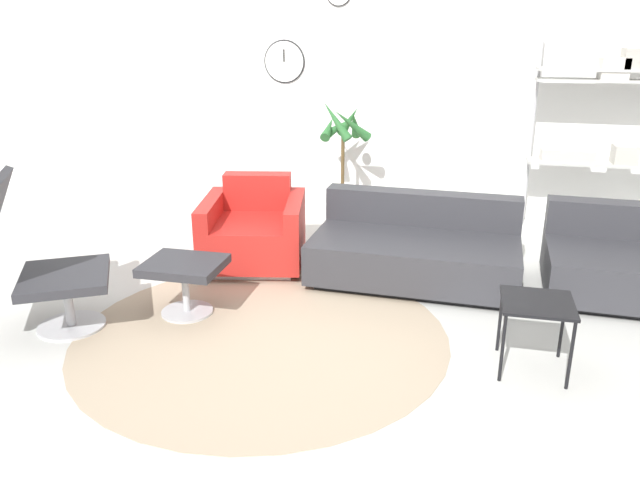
{
  "coord_description": "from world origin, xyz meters",
  "views": [
    {
      "loc": [
        1.17,
        -3.64,
        1.93
      ],
      "look_at": [
        0.27,
        0.23,
        0.55
      ],
      "focal_mm": 35.0,
      "sensor_mm": 36.0,
      "label": 1
    }
  ],
  "objects_px": {
    "lounge_chair": "(4,235)",
    "armchair_red": "(254,233)",
    "ottoman": "(184,274)",
    "side_table": "(537,309)",
    "couch_low": "(416,251)",
    "potted_plant": "(343,174)",
    "couch_second": "(635,266)",
    "shelf_unit": "(613,104)"
  },
  "relations": [
    {
      "from": "lounge_chair",
      "to": "ottoman",
      "type": "bearing_deg",
      "value": 90.0
    },
    {
      "from": "armchair_red",
      "to": "side_table",
      "type": "height_order",
      "value": "armchair_red"
    },
    {
      "from": "couch_second",
      "to": "shelf_unit",
      "type": "height_order",
      "value": "shelf_unit"
    },
    {
      "from": "lounge_chair",
      "to": "side_table",
      "type": "distance_m",
      "value": 3.26
    },
    {
      "from": "lounge_chair",
      "to": "potted_plant",
      "type": "height_order",
      "value": "potted_plant"
    },
    {
      "from": "ottoman",
      "to": "couch_low",
      "type": "bearing_deg",
      "value": 33.95
    },
    {
      "from": "lounge_chair",
      "to": "armchair_red",
      "type": "xyz_separation_m",
      "value": [
        1.1,
        1.56,
        -0.42
      ]
    },
    {
      "from": "ottoman",
      "to": "armchair_red",
      "type": "relative_size",
      "value": 0.53
    },
    {
      "from": "ottoman",
      "to": "potted_plant",
      "type": "xyz_separation_m",
      "value": [
        0.63,
        2.43,
        0.18
      ]
    },
    {
      "from": "armchair_red",
      "to": "couch_low",
      "type": "relative_size",
      "value": 0.61
    },
    {
      "from": "lounge_chair",
      "to": "armchair_red",
      "type": "relative_size",
      "value": 1.17
    },
    {
      "from": "ottoman",
      "to": "couch_second",
      "type": "bearing_deg",
      "value": 18.52
    },
    {
      "from": "lounge_chair",
      "to": "couch_low",
      "type": "distance_m",
      "value": 2.93
    },
    {
      "from": "lounge_chair",
      "to": "ottoman",
      "type": "xyz_separation_m",
      "value": [
        0.94,
        0.53,
        -0.39
      ]
    },
    {
      "from": "armchair_red",
      "to": "couch_low",
      "type": "distance_m",
      "value": 1.35
    },
    {
      "from": "shelf_unit",
      "to": "ottoman",
      "type": "bearing_deg",
      "value": -140.35
    },
    {
      "from": "armchair_red",
      "to": "couch_second",
      "type": "xyz_separation_m",
      "value": [
        2.96,
        0.01,
        -0.04
      ]
    },
    {
      "from": "armchair_red",
      "to": "couch_low",
      "type": "height_order",
      "value": "armchair_red"
    },
    {
      "from": "ottoman",
      "to": "side_table",
      "type": "height_order",
      "value": "side_table"
    },
    {
      "from": "couch_low",
      "to": "couch_second",
      "type": "relative_size",
      "value": 1.24
    },
    {
      "from": "ottoman",
      "to": "shelf_unit",
      "type": "height_order",
      "value": "shelf_unit"
    },
    {
      "from": "couch_low",
      "to": "potted_plant",
      "type": "xyz_separation_m",
      "value": [
        -0.87,
        1.42,
        0.25
      ]
    },
    {
      "from": "potted_plant",
      "to": "shelf_unit",
      "type": "bearing_deg",
      "value": 3.42
    },
    {
      "from": "armchair_red",
      "to": "couch_second",
      "type": "bearing_deg",
      "value": 169.07
    },
    {
      "from": "shelf_unit",
      "to": "lounge_chair",
      "type": "bearing_deg",
      "value": -142.5
    },
    {
      "from": "potted_plant",
      "to": "shelf_unit",
      "type": "xyz_separation_m",
      "value": [
        2.48,
        0.15,
        0.75
      ]
    },
    {
      "from": "lounge_chair",
      "to": "shelf_unit",
      "type": "distance_m",
      "value": 5.14
    },
    {
      "from": "side_table",
      "to": "couch_low",
      "type": "bearing_deg",
      "value": 122.39
    },
    {
      "from": "armchair_red",
      "to": "couch_low",
      "type": "bearing_deg",
      "value": 168.04
    },
    {
      "from": "couch_low",
      "to": "side_table",
      "type": "xyz_separation_m",
      "value": [
        0.79,
        -1.24,
        0.15
      ]
    },
    {
      "from": "shelf_unit",
      "to": "couch_low",
      "type": "bearing_deg",
      "value": -135.76
    },
    {
      "from": "potted_plant",
      "to": "lounge_chair",
      "type": "bearing_deg",
      "value": -117.95
    },
    {
      "from": "lounge_chair",
      "to": "shelf_unit",
      "type": "relative_size",
      "value": 0.6
    },
    {
      "from": "lounge_chair",
      "to": "side_table",
      "type": "bearing_deg",
      "value": 65.91
    },
    {
      "from": "potted_plant",
      "to": "couch_second",
      "type": "bearing_deg",
      "value": -29.22
    },
    {
      "from": "armchair_red",
      "to": "side_table",
      "type": "bearing_deg",
      "value": 138.31
    },
    {
      "from": "ottoman",
      "to": "shelf_unit",
      "type": "relative_size",
      "value": 0.27
    },
    {
      "from": "armchair_red",
      "to": "potted_plant",
      "type": "bearing_deg",
      "value": -119.96
    },
    {
      "from": "armchair_red",
      "to": "couch_low",
      "type": "xyz_separation_m",
      "value": [
        1.35,
        -0.02,
        -0.04
      ]
    },
    {
      "from": "couch_second",
      "to": "potted_plant",
      "type": "distance_m",
      "value": 2.86
    },
    {
      "from": "side_table",
      "to": "potted_plant",
      "type": "relative_size",
      "value": 0.35
    },
    {
      "from": "ottoman",
      "to": "couch_second",
      "type": "relative_size",
      "value": 0.4
    }
  ]
}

